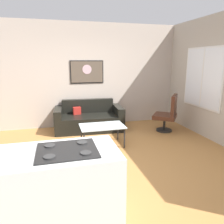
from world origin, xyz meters
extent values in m
cube|color=#AB743D|center=(0.00, 0.00, -0.02)|extent=(6.40, 6.40, 0.04)
cube|color=#B9AB9E|center=(0.00, 2.42, 1.40)|extent=(6.40, 0.05, 2.80)
cube|color=#B6AB9B|center=(2.62, 0.30, 1.40)|extent=(0.05, 6.40, 2.80)
cube|color=black|center=(-0.02, 1.90, 0.20)|extent=(1.45, 0.93, 0.40)
cube|color=black|center=(0.01, 2.24, 0.59)|extent=(1.40, 0.25, 0.37)
cube|color=black|center=(-0.80, 1.95, 0.31)|extent=(0.23, 0.85, 0.61)
cube|color=black|center=(0.77, 1.85, 0.31)|extent=(0.23, 0.85, 0.61)
cube|color=#A7231C|center=(-0.31, 2.07, 0.50)|extent=(0.21, 0.13, 0.20)
cube|color=silver|center=(0.09, 0.75, 0.44)|extent=(0.94, 0.59, 0.02)
cylinder|color=#232326|center=(-0.34, 0.51, 0.22)|extent=(0.03, 0.03, 0.43)
cylinder|color=#232326|center=(0.51, 0.51, 0.22)|extent=(0.03, 0.03, 0.43)
cylinder|color=#232326|center=(-0.34, 1.00, 0.22)|extent=(0.03, 0.03, 0.43)
cylinder|color=#232326|center=(0.51, 1.00, 0.22)|extent=(0.03, 0.03, 0.43)
cylinder|color=black|center=(1.87, 1.31, 0.02)|extent=(0.40, 0.40, 0.04)
cylinder|color=black|center=(1.87, 1.31, 0.22)|extent=(0.06, 0.06, 0.37)
cube|color=#482417|center=(1.87, 1.31, 0.40)|extent=(0.79, 0.79, 0.10)
cube|color=#482417|center=(2.04, 1.18, 0.71)|extent=(0.41, 0.50, 0.52)
cube|color=silver|center=(-1.05, -1.48, 0.46)|extent=(1.62, 0.71, 0.92)
cube|color=black|center=(-0.76, -1.48, 0.93)|extent=(0.60, 0.52, 0.01)
cylinder|color=#2D2D2D|center=(-0.93, -1.62, 0.94)|extent=(0.11, 0.11, 0.01)
cylinder|color=#2D2D2D|center=(-0.59, -1.62, 0.94)|extent=(0.11, 0.11, 0.01)
cylinder|color=#2D2D2D|center=(-0.93, -1.34, 0.94)|extent=(0.11, 0.11, 0.01)
cylinder|color=#2D2D2D|center=(-0.59, -1.34, 0.94)|extent=(0.11, 0.11, 0.01)
cube|color=black|center=(0.03, 2.39, 1.50)|extent=(0.91, 0.01, 0.61)
cube|color=brown|center=(0.03, 2.38, 1.50)|extent=(0.86, 0.02, 0.56)
cylinder|color=#C9A1AA|center=(0.03, 2.37, 1.57)|extent=(0.25, 0.01, 0.25)
cube|color=silver|center=(2.59, 0.90, 1.40)|extent=(0.02, 1.36, 1.44)
cube|color=white|center=(2.58, 0.90, 1.40)|extent=(0.01, 1.28, 1.36)
cube|color=silver|center=(2.58, 0.90, 1.40)|extent=(0.01, 0.04, 1.36)
camera|label=1|loc=(-0.84, -3.56, 1.81)|focal=34.53mm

